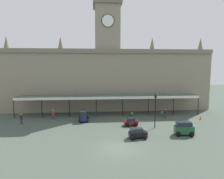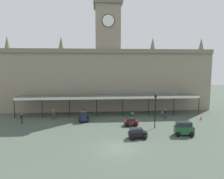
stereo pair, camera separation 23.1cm
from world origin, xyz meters
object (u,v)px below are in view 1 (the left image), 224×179
object	(u,v)px
car_maroon_sedan	(131,122)
car_navy_van	(84,116)
car_black_estate	(138,134)
planter_by_canopy	(132,115)
pedestrian_crossing_forecourt	(165,113)
pedestrian_near_entrance	(53,114)
car_green_van	(184,129)
traffic_cone	(201,118)
planter_forecourt_centre	(162,114)
pedestrian_beside_cars	(21,118)
victorian_lamppost	(155,107)

from	to	relation	value
car_maroon_sedan	car_navy_van	size ratio (longest dim) A/B	0.87
car_black_estate	planter_by_canopy	size ratio (longest dim) A/B	2.40
car_maroon_sedan	planter_by_canopy	distance (m)	4.87
car_black_estate	pedestrian_crossing_forecourt	bearing A→B (deg)	53.05
car_maroon_sedan	pedestrian_near_entrance	size ratio (longest dim) A/B	1.26
car_green_van	traffic_cone	size ratio (longest dim) A/B	3.85
car_maroon_sedan	pedestrian_near_entrance	xyz separation A→B (m)	(-12.33, 4.53, 0.41)
car_maroon_sedan	planter_forecourt_centre	size ratio (longest dim) A/B	2.20
pedestrian_crossing_forecourt	car_green_van	bearing A→B (deg)	-93.40
car_maroon_sedan	planter_by_canopy	world-z (taller)	car_maroon_sedan
car_maroon_sedan	traffic_cone	bearing A→B (deg)	11.19
pedestrian_near_entrance	pedestrian_beside_cars	bearing A→B (deg)	-150.17
pedestrian_near_entrance	car_navy_van	bearing A→B (deg)	-15.97
car_navy_van	victorian_lamppost	size ratio (longest dim) A/B	0.48
victorian_lamppost	planter_forecourt_centre	size ratio (longest dim) A/B	5.19
car_navy_van	pedestrian_crossing_forecourt	bearing A→B (deg)	2.11
car_maroon_sedan	victorian_lamppost	distance (m)	4.36
pedestrian_beside_cars	planter_forecourt_centre	distance (m)	23.18
planter_by_canopy	car_black_estate	bearing A→B (deg)	-96.49
pedestrian_beside_cars	traffic_cone	world-z (taller)	pedestrian_beside_cars
planter_by_canopy	car_green_van	bearing A→B (deg)	-61.96
car_green_van	car_black_estate	xyz separation A→B (m)	(-6.18, -0.60, -0.24)
car_maroon_sedan	car_green_van	bearing A→B (deg)	-37.80
pedestrian_beside_cars	car_maroon_sedan	bearing A→B (deg)	-7.13
pedestrian_crossing_forecourt	planter_by_canopy	bearing A→B (deg)	167.84
car_maroon_sedan	car_navy_van	bearing A→B (deg)	156.97
car_navy_van	planter_by_canopy	size ratio (longest dim) A/B	2.52
victorian_lamppost	planter_forecourt_centre	bearing A→B (deg)	63.50
car_green_van	traffic_cone	xyz separation A→B (m)	(6.11, 7.10, -0.48)
car_green_van	car_maroon_sedan	bearing A→B (deg)	142.20
car_maroon_sedan	car_navy_van	distance (m)	7.84
car_navy_van	pedestrian_crossing_forecourt	xyz separation A→B (m)	(13.75, 0.51, 0.10)
car_green_van	car_navy_van	bearing A→B (deg)	149.67
car_green_van	pedestrian_crossing_forecourt	bearing A→B (deg)	86.60
car_navy_van	victorian_lamppost	world-z (taller)	victorian_lamppost
car_maroon_sedan	traffic_cone	world-z (taller)	car_maroon_sedan
pedestrian_crossing_forecourt	pedestrian_near_entrance	distance (m)	18.89
planter_by_canopy	planter_forecourt_centre	size ratio (longest dim) A/B	1.00
car_maroon_sedan	car_navy_van	xyz separation A→B (m)	(-7.21, 3.06, 0.30)
car_black_estate	pedestrian_near_entrance	world-z (taller)	pedestrian_near_entrance
pedestrian_near_entrance	planter_forecourt_centre	bearing A→B (deg)	1.38
car_green_van	car_navy_van	distance (m)	15.36
pedestrian_crossing_forecourt	pedestrian_beside_cars	distance (m)	23.19
car_black_estate	pedestrian_near_entrance	distance (m)	15.67
pedestrian_crossing_forecourt	planter_forecourt_centre	distance (m)	1.48
car_green_van	planter_by_canopy	size ratio (longest dim) A/B	2.61
pedestrian_beside_cars	victorian_lamppost	distance (m)	20.24
car_maroon_sedan	planter_forecourt_centre	distance (m)	8.11
pedestrian_near_entrance	planter_forecourt_centre	size ratio (longest dim) A/B	1.74
traffic_cone	planter_by_canopy	distance (m)	11.39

